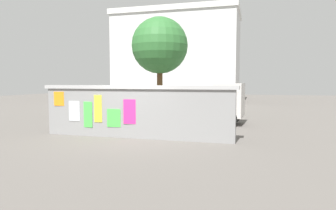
{
  "coord_description": "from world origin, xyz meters",
  "views": [
    {
      "loc": [
        3.89,
        -9.51,
        1.9
      ],
      "look_at": [
        0.59,
        1.98,
        0.99
      ],
      "focal_mm": 32.26,
      "sensor_mm": 36.0,
      "label": 1
    }
  ],
  "objects": [
    {
      "name": "building_background",
      "position": [
        -3.73,
        20.77,
        4.49
      ],
      "size": [
        12.33,
        7.04,
        8.94
      ],
      "color": "silver",
      "rests_on": "ground"
    },
    {
      "name": "ground",
      "position": [
        0.0,
        8.0,
        0.0
      ],
      "size": [
        60.0,
        60.0,
        0.0
      ],
      "primitive_type": "plane",
      "color": "#605B56"
    },
    {
      "name": "bicycle_near",
      "position": [
        -1.75,
        5.19,
        0.36
      ],
      "size": [
        1.71,
        0.44,
        0.95
      ],
      "color": "black",
      "rests_on": "ground"
    },
    {
      "name": "tree_roadside",
      "position": [
        -2.55,
        10.79,
        4.44
      ],
      "size": [
        3.93,
        3.93,
        6.42
      ],
      "color": "brown",
      "rests_on": "ground"
    },
    {
      "name": "poster_wall",
      "position": [
        -0.01,
        -0.0,
        0.92
      ],
      "size": [
        6.9,
        0.42,
        1.79
      ],
      "color": "gray",
      "rests_on": "ground"
    },
    {
      "name": "person_walking",
      "position": [
        0.04,
        1.16,
        0.99
      ],
      "size": [
        0.45,
        0.45,
        1.62
      ],
      "color": "#BF6626",
      "rests_on": "ground"
    },
    {
      "name": "motorcycle",
      "position": [
        -1.6,
        2.09,
        0.46
      ],
      "size": [
        1.87,
        0.68,
        0.87
      ],
      "color": "black",
      "rests_on": "ground"
    },
    {
      "name": "auto_rickshaw_truck",
      "position": [
        1.83,
        4.29,
        0.9
      ],
      "size": [
        3.7,
        1.76,
        1.85
      ],
      "color": "black",
      "rests_on": "ground"
    },
    {
      "name": "person_bystander",
      "position": [
        -2.61,
        3.34,
        0.99
      ],
      "size": [
        0.47,
        0.47,
        1.62
      ],
      "color": "yellow",
      "rests_on": "ground"
    }
  ]
}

